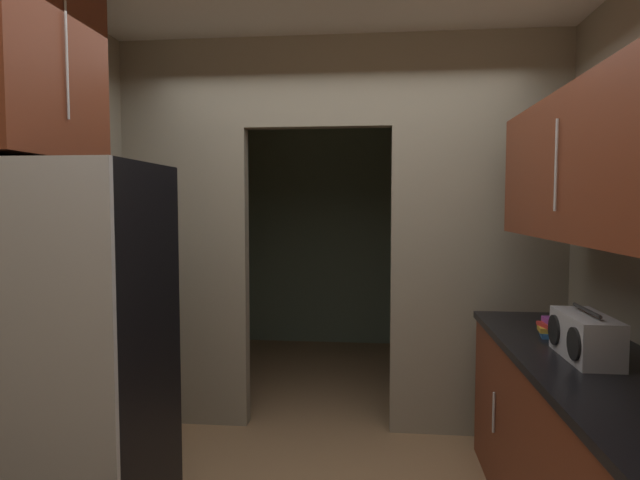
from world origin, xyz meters
name	(u,v)px	position (x,y,z in m)	size (l,w,h in m)	color
kitchen_partition	(345,221)	(0.05, 1.40, 1.48)	(3.09, 0.12, 2.75)	gray
adjoining_room_shell	(350,227)	(0.00, 3.10, 1.38)	(3.09, 2.49, 2.75)	slate
refrigerator	(73,356)	(-1.14, -0.03, 0.89)	(0.77, 0.74, 1.79)	black
lower_cabinet_run	(590,461)	(1.22, 0.07, 0.46)	(0.65, 2.15, 0.91)	maroon
upper_cabinet_counterside	(600,165)	(1.22, 0.07, 1.77)	(0.36, 1.94, 0.66)	maroon
upper_cabinet_fridgeside	(31,61)	(-1.37, 0.07, 2.27)	(0.36, 0.85, 0.91)	maroon
boombox	(585,337)	(1.19, 0.08, 1.01)	(0.19, 0.42, 0.23)	#B2B2B7
book_stack	(553,328)	(1.18, 0.48, 0.96)	(0.16, 0.16, 0.10)	#2D609E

